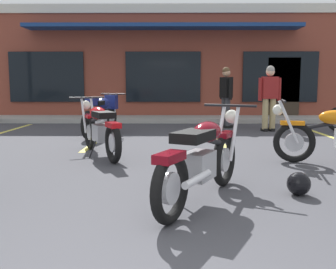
% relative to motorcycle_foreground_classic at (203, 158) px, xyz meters
% --- Properties ---
extents(ground_plane, '(80.00, 80.00, 0.00)m').
position_rel_motorcycle_foreground_classic_xyz_m(ground_plane, '(-0.61, 1.27, -0.46)').
color(ground_plane, '#3D3D42').
extents(sidewalk_kerb, '(22.00, 1.80, 0.14)m').
position_rel_motorcycle_foreground_classic_xyz_m(sidewalk_kerb, '(-0.61, 8.84, -0.39)').
color(sidewalk_kerb, '#A8A59E').
rests_on(sidewalk_kerb, ground_plane).
extents(brick_storefront_building, '(14.96, 6.79, 3.87)m').
position_rel_motorcycle_foreground_classic_xyz_m(brick_storefront_building, '(-0.61, 12.36, 1.48)').
color(brick_storefront_building, brown).
rests_on(brick_storefront_building, ground_plane).
extents(painted_stall_lines, '(13.35, 4.80, 0.01)m').
position_rel_motorcycle_foreground_classic_xyz_m(painted_stall_lines, '(-0.61, 5.24, -0.46)').
color(painted_stall_lines, '#DBCC4C').
rests_on(painted_stall_lines, ground_plane).
extents(motorcycle_foreground_classic, '(1.21, 1.94, 0.98)m').
position_rel_motorcycle_foreground_classic_xyz_m(motorcycle_foreground_classic, '(0.00, 0.00, 0.00)').
color(motorcycle_foreground_classic, black).
rests_on(motorcycle_foreground_classic, ground_plane).
extents(motorcycle_black_cruiser, '(0.78, 2.09, 0.98)m').
position_rel_motorcycle_foreground_classic_xyz_m(motorcycle_black_cruiser, '(-1.99, 5.28, 0.07)').
color(motorcycle_black_cruiser, black).
rests_on(motorcycle_black_cruiser, ground_plane).
extents(motorcycle_orange_scrambler, '(1.19, 1.95, 0.98)m').
position_rel_motorcycle_foreground_classic_xyz_m(motorcycle_orange_scrambler, '(-1.54, 2.60, 0.00)').
color(motorcycle_orange_scrambler, black).
rests_on(motorcycle_orange_scrambler, ground_plane).
extents(person_in_black_shirt, '(0.61, 0.32, 1.68)m').
position_rel_motorcycle_foreground_classic_xyz_m(person_in_black_shirt, '(2.18, 5.99, 0.49)').
color(person_in_black_shirt, black).
rests_on(person_in_black_shirt, ground_plane).
extents(person_in_shorts_foreground, '(0.37, 0.60, 1.68)m').
position_rel_motorcycle_foreground_classic_xyz_m(person_in_shorts_foreground, '(1.18, 6.79, 0.49)').
color(person_in_shorts_foreground, black).
rests_on(person_in_shorts_foreground, ground_plane).
extents(helmet_on_pavement, '(0.26, 0.26, 0.26)m').
position_rel_motorcycle_foreground_classic_xyz_m(helmet_on_pavement, '(1.08, 0.22, -0.33)').
color(helmet_on_pavement, black).
rests_on(helmet_on_pavement, ground_plane).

